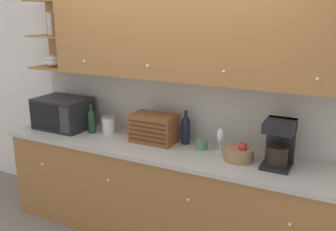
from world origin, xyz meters
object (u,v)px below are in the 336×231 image
(second_wine_bottle, at_px, (186,129))
(wine_glass, at_px, (220,136))
(coffee_maker, at_px, (279,143))
(mug, at_px, (201,144))
(fruit_basket, at_px, (239,153))
(microwave, at_px, (63,113))
(storage_canister, at_px, (109,125))
(mug_blue_second, at_px, (131,129))
(wine_bottle, at_px, (92,120))
(bread_box, at_px, (154,128))

(second_wine_bottle, bearing_deg, wine_glass, -9.96)
(second_wine_bottle, xyz_separation_m, coffee_maker, (0.88, -0.14, 0.05))
(mug, bearing_deg, fruit_basket, -13.70)
(fruit_basket, distance_m, coffee_maker, 0.34)
(mug, bearing_deg, wine_glass, 3.40)
(fruit_basket, bearing_deg, microwave, 179.37)
(storage_canister, distance_m, mug_blue_second, 0.24)
(storage_canister, height_order, mug, storage_canister)
(wine_bottle, xyz_separation_m, bread_box, (0.71, 0.04, 0.00))
(mug_blue_second, distance_m, wine_glass, 1.00)
(bread_box, height_order, coffee_maker, coffee_maker)
(microwave, xyz_separation_m, mug_blue_second, (0.74, 0.18, -0.12))
(wine_glass, distance_m, coffee_maker, 0.53)
(bread_box, height_order, wine_glass, bread_box)
(mug, bearing_deg, mug_blue_second, 172.45)
(second_wine_bottle, distance_m, fruit_basket, 0.60)
(mug_blue_second, height_order, wine_glass, wine_glass)
(wine_glass, bearing_deg, fruit_basket, -26.72)
(storage_canister, xyz_separation_m, coffee_maker, (1.72, -0.07, 0.11))
(fruit_basket, bearing_deg, wine_bottle, 179.09)
(microwave, bearing_deg, fruit_basket, -0.63)
(bread_box, height_order, fruit_basket, bread_box)
(bread_box, distance_m, wine_glass, 0.65)
(wine_bottle, height_order, wine_glass, wine_bottle)
(mug, xyz_separation_m, wine_glass, (0.17, 0.01, 0.10))
(bread_box, distance_m, mug, 0.49)
(wine_glass, relative_size, fruit_basket, 0.89)
(microwave, bearing_deg, second_wine_bottle, 6.07)
(second_wine_bottle, relative_size, wine_glass, 1.45)
(coffee_maker, bearing_deg, storage_canister, 177.59)
(wine_glass, bearing_deg, bread_box, -176.75)
(wine_bottle, bearing_deg, coffee_maker, 0.07)
(mug_blue_second, relative_size, fruit_basket, 0.41)
(mug_blue_second, xyz_separation_m, second_wine_bottle, (0.63, -0.03, 0.10))
(mug, bearing_deg, second_wine_bottle, 158.59)
(storage_canister, bearing_deg, wine_bottle, -154.46)
(wine_bottle, height_order, coffee_maker, coffee_maker)
(wine_glass, relative_size, coffee_maker, 0.57)
(storage_canister, distance_m, coffee_maker, 1.72)
(mug_blue_second, height_order, bread_box, bread_box)
(mug, distance_m, wine_glass, 0.20)
(microwave, height_order, fruit_basket, microwave)
(storage_canister, height_order, second_wine_bottle, second_wine_bottle)
(mug, bearing_deg, coffee_maker, -5.38)
(mug_blue_second, height_order, fruit_basket, fruit_basket)
(wine_glass, height_order, fruit_basket, wine_glass)
(microwave, bearing_deg, storage_canister, 8.39)
(wine_bottle, xyz_separation_m, mug_blue_second, (0.37, 0.18, -0.09))
(storage_canister, bearing_deg, microwave, -171.61)
(mug_blue_second, bearing_deg, mug, -7.55)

